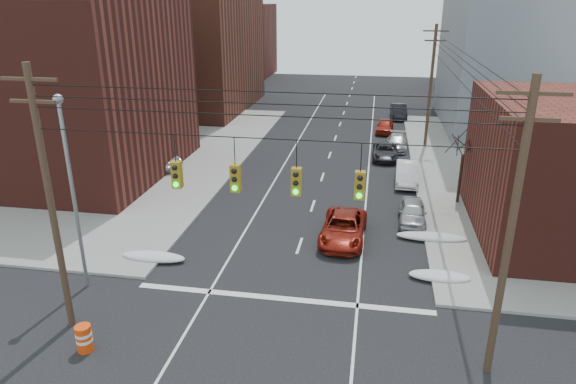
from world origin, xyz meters
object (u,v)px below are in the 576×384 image
at_px(parked_car_a, 412,212).
at_px(lot_car_d, 116,148).
at_px(parked_car_f, 399,111).
at_px(lot_car_b, 152,160).
at_px(parked_car_d, 397,142).
at_px(construction_barrel, 84,338).
at_px(parked_car_b, 407,173).
at_px(red_pickup, 343,228).
at_px(parked_car_c, 385,152).
at_px(parked_car_e, 385,126).
at_px(lot_car_c, 55,175).
at_px(lot_car_a, 117,173).

height_order(parked_car_a, lot_car_d, lot_car_d).
relative_size(parked_car_f, lot_car_b, 0.94).
bearing_deg(parked_car_d, construction_barrel, -109.84).
xyz_separation_m(parked_car_b, lot_car_d, (-24.74, 2.57, -0.01)).
bearing_deg(parked_car_d, lot_car_d, -162.11).
bearing_deg(red_pickup, parked_car_a, 39.91).
bearing_deg(parked_car_f, lot_car_d, -143.60).
bearing_deg(parked_car_c, parked_car_e, 89.71).
relative_size(parked_car_c, parked_car_f, 0.95).
xyz_separation_m(parked_car_a, construction_barrel, (-13.40, -14.84, -0.11)).
xyz_separation_m(parked_car_a, parked_car_b, (0.00, 7.36, 0.08)).
height_order(parked_car_d, parked_car_e, parked_car_e).
bearing_deg(parked_car_e, red_pickup, -90.75).
bearing_deg(construction_barrel, red_pickup, 51.31).
relative_size(red_pickup, parked_car_f, 1.10).
bearing_deg(construction_barrel, parked_car_a, 47.93).
relative_size(lot_car_b, lot_car_d, 1.41).
bearing_deg(lot_car_b, parked_car_f, -27.91).
bearing_deg(parked_car_c, red_pickup, -98.69).
distance_m(parked_car_d, parked_car_e, 6.12).
distance_m(lot_car_b, construction_barrel, 22.97).
xyz_separation_m(parked_car_c, lot_car_c, (-24.17, -10.85, 0.13)).
bearing_deg(parked_car_d, lot_car_c, -148.32).
relative_size(red_pickup, lot_car_b, 1.03).
xyz_separation_m(parked_car_b, parked_car_c, (-1.60, 5.97, -0.14)).
relative_size(parked_car_a, parked_car_c, 0.89).
relative_size(red_pickup, parked_car_c, 1.16).
bearing_deg(construction_barrel, parked_car_b, 58.89).
bearing_deg(parked_car_a, lot_car_b, 162.04).
bearing_deg(parked_car_c, parked_car_f, 84.20).
bearing_deg(construction_barrel, parked_car_d, 67.75).
bearing_deg(lot_car_c, lot_car_a, -74.43).
distance_m(parked_car_e, construction_barrel, 39.31).
relative_size(parked_car_a, lot_car_c, 0.96).
xyz_separation_m(parked_car_d, construction_barrel, (-12.88, -31.48, -0.06)).
bearing_deg(parked_car_f, parked_car_a, -92.51).
bearing_deg(parked_car_d, red_pickup, -97.67).
xyz_separation_m(parked_car_b, parked_car_e, (-1.60, 15.30, -0.08)).
xyz_separation_m(parked_car_e, lot_car_c, (-24.17, -20.17, 0.07)).
relative_size(parked_car_e, lot_car_d, 1.12).
bearing_deg(parked_car_a, red_pickup, -140.54).
height_order(parked_car_a, construction_barrel, parked_car_a).
xyz_separation_m(parked_car_a, lot_car_d, (-24.74, 9.93, 0.08)).
xyz_separation_m(parked_car_e, parked_car_f, (1.60, 7.24, 0.10)).
relative_size(lot_car_a, lot_car_b, 0.78).
relative_size(parked_car_c, lot_car_c, 1.08).
bearing_deg(red_pickup, parked_car_c, 83.51).
bearing_deg(parked_car_f, parked_car_d, -94.75).
xyz_separation_m(parked_car_a, parked_car_e, (-1.60, 22.66, 0.00)).
bearing_deg(lot_car_b, red_pickup, -108.92).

